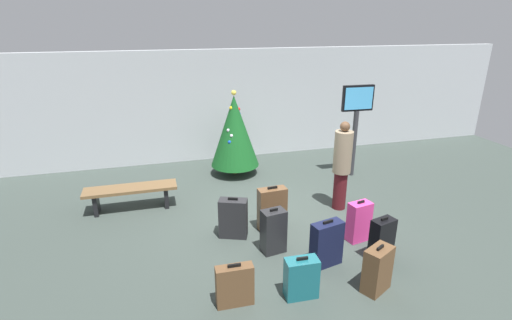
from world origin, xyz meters
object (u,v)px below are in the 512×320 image
waiting_bench (131,192)px  suitcase_0 (382,240)px  traveller_0 (342,164)px  suitcase_1 (359,222)px  suitcase_8 (327,244)px  suitcase_6 (273,231)px  suitcase_5 (301,278)px  suitcase_2 (233,218)px  flight_info_kiosk (356,115)px  holiday_tree (234,131)px  suitcase_7 (377,270)px  suitcase_4 (272,209)px  suitcase_3 (235,286)px

waiting_bench → suitcase_0: 4.73m
traveller_0 → suitcase_0: traveller_0 is taller
suitcase_0 → suitcase_1: size_ratio=1.01×
traveller_0 → suitcase_0: bearing=-96.0°
traveller_0 → suitcase_8: size_ratio=2.35×
suitcase_6 → suitcase_5: bearing=-88.2°
suitcase_1 → suitcase_2: (-2.03, 0.67, 0.00)m
suitcase_8 → flight_info_kiosk: bearing=55.7°
holiday_tree → waiting_bench: bearing=-151.0°
suitcase_7 → suitcase_6: bearing=130.2°
suitcase_4 → suitcase_8: (0.47, -1.24, -0.04)m
suitcase_2 → suitcase_6: size_ratio=0.96×
suitcase_2 → suitcase_6: suitcase_6 is taller
suitcase_1 → suitcase_4: size_ratio=0.89×
suitcase_8 → suitcase_1: bearing=31.0°
waiting_bench → suitcase_7: suitcase_7 is taller
suitcase_2 → suitcase_8: (1.20, -1.17, 0.01)m
holiday_tree → suitcase_0: holiday_tree is taller
waiting_bench → suitcase_5: (2.29, -3.27, -0.08)m
flight_info_kiosk → suitcase_8: flight_info_kiosk is taller
waiting_bench → suitcase_6: (2.26, -2.14, -0.00)m
waiting_bench → holiday_tree: bearing=29.0°
suitcase_2 → suitcase_7: (1.61, -1.91, -0.02)m
suitcase_5 → flight_info_kiosk: bearing=53.3°
holiday_tree → suitcase_7: holiday_tree is taller
traveller_0 → suitcase_1: traveller_0 is taller
flight_info_kiosk → suitcase_6: (-2.83, -2.63, -1.12)m
traveller_0 → suitcase_8: bearing=-122.6°
suitcase_8 → suitcase_2: bearing=135.6°
suitcase_8 → suitcase_3: bearing=-162.1°
flight_info_kiosk → suitcase_4: 3.45m
suitcase_1 → suitcase_8: size_ratio=0.97×
suitcase_2 → suitcase_7: 2.50m
holiday_tree → suitcase_6: (-0.12, -3.46, -0.72)m
flight_info_kiosk → suitcase_2: 4.08m
holiday_tree → suitcase_0: bearing=-71.0°
suitcase_6 → suitcase_7: 1.69m
suitcase_1 → suitcase_6: 1.50m
suitcase_2 → flight_info_kiosk: bearing=30.8°
holiday_tree → suitcase_3: bearing=-102.4°
suitcase_3 → suitcase_5: 0.90m
traveller_0 → suitcase_5: bearing=-127.1°
suitcase_5 → suitcase_6: bearing=91.8°
suitcase_2 → suitcase_5: (0.56, -1.75, -0.06)m
suitcase_6 → suitcase_2: bearing=130.4°
suitcase_3 → suitcase_5: bearing=-5.1°
holiday_tree → suitcase_2: holiday_tree is taller
traveller_0 → suitcase_7: (-0.65, -2.41, -0.61)m
suitcase_4 → suitcase_5: size_ratio=1.34×
suitcase_2 → suitcase_6: (0.53, -0.62, 0.02)m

